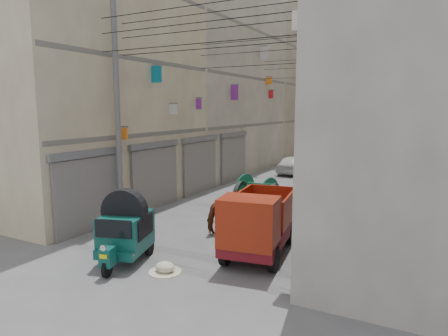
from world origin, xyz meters
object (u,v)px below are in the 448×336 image
Objects in this scene: horse at (226,212)px; distant_car_green at (345,145)px; distant_car_white at (294,164)px; auto_rickshaw at (125,229)px; distant_car_grey at (371,150)px; second_cart at (257,189)px; feed_sack at (165,267)px; mini_truck at (256,227)px; tonga_cart at (257,200)px.

horse is 0.43× the size of distant_car_green.
auto_rickshaw is at bearing 93.51° from distant_car_white.
distant_car_green is at bearing 73.50° from auto_rickshaw.
horse reaches higher than distant_car_grey.
horse is at bearing -65.81° from second_cart.
second_cart reaches higher than feed_sack.
second_cart is 8.19m from feed_sack.
tonga_cart is at bearing 104.71° from mini_truck.
tonga_cart is 0.95× the size of distant_car_white.
tonga_cart reaches higher than feed_sack.
feed_sack is 3.93m from horse.
distant_car_green is at bearing 88.34° from mini_truck.
horse is 0.48× the size of distant_car_white.
distant_car_grey reaches higher than distant_car_green.
auto_rickshaw is 3.71m from mini_truck.
distant_car_white is 12.79m from distant_car_grey.
second_cart is (-1.00, 2.35, -0.08)m from tonga_cart.
mini_truck is 1.05× the size of distant_car_white.
distant_car_white is (-1.24, 9.00, -0.09)m from second_cart.
mini_truck is 15.59m from distant_car_white.
mini_truck is at bearing 13.13° from auto_rickshaw.
distant_car_green is (-3.01, 3.63, -0.03)m from distant_car_grey.
auto_rickshaw is at bearing 76.99° from distant_car_green.
distant_car_grey is at bearing 100.29° from second_cart.
mini_truck reaches higher than second_cart.
distant_car_grey is (1.01, 29.52, 0.46)m from feed_sack.
horse is at bearing -105.68° from tonga_cart.
mini_truck is at bearing 82.89° from distant_car_green.
second_cart is at bearing 68.39° from auto_rickshaw.
tonga_cart is 1.92m from horse.
auto_rickshaw reaches higher than distant_car_grey.
distant_car_grey reaches higher than feed_sack.
horse is at bearing 54.22° from auto_rickshaw.
feed_sack is 17.25m from distant_car_white.
horse is at bearing 99.47° from distant_car_white.
feed_sack is at bearing -96.93° from tonga_cart.
horse is at bearing 79.54° from distant_car_green.
tonga_cart is at bearing 88.70° from feed_sack.
distant_car_grey is at bearing -86.14° from horse.
mini_truck is at bearing -51.55° from second_cart.
mini_truck is 1.02× the size of distant_car_grey.
distant_car_grey is (1.21, 25.64, -0.12)m from horse.
mini_truck reaches higher than auto_rickshaw.
distant_car_grey is 4.71m from distant_car_green.
horse is 0.47× the size of distant_car_grey.
distant_car_green is at bearing -79.91° from horse.
auto_rickshaw is at bearing -157.93° from mini_truck.
horse reaches higher than distant_car_green.
mini_truck is 6.77× the size of feed_sack.
tonga_cart is at bearing 56.92° from auto_rickshaw.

